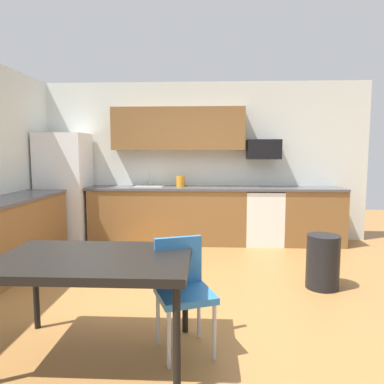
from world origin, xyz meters
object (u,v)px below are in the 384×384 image
object	(u,v)px
refrigerator	(65,189)
dining_table	(94,265)
oven_range	(263,216)
trash_bin	(323,262)
microwave	(264,149)
kettle	(181,182)
chair_near_table	(182,284)

from	to	relation	value
refrigerator	dining_table	xyz separation A→B (m)	(1.57, -3.34, -0.21)
oven_range	trash_bin	xyz separation A→B (m)	(0.37, -1.97, -0.16)
microwave	trash_bin	world-z (taller)	microwave
dining_table	trash_bin	world-z (taller)	dining_table
trash_bin	kettle	bearing A→B (deg)	130.93
refrigerator	dining_table	world-z (taller)	refrigerator
microwave	refrigerator	bearing A→B (deg)	-176.87
oven_range	trash_bin	world-z (taller)	oven_range
refrigerator	trash_bin	size ratio (longest dim) A/B	3.03
microwave	kettle	distance (m)	1.48
refrigerator	microwave	xyz separation A→B (m)	(3.30, 0.18, 0.65)
dining_table	chair_near_table	bearing A→B (deg)	13.00
kettle	oven_range	bearing A→B (deg)	-2.08
oven_range	chair_near_table	distance (m)	3.45
oven_range	kettle	bearing A→B (deg)	177.92
dining_table	chair_near_table	world-z (taller)	chair_near_table
chair_near_table	trash_bin	world-z (taller)	chair_near_table
oven_range	dining_table	xyz separation A→B (m)	(-1.73, -3.42, 0.24)
refrigerator	kettle	world-z (taller)	refrigerator
oven_range	microwave	bearing A→B (deg)	90.00
refrigerator	kettle	xyz separation A→B (m)	(1.92, 0.13, 0.11)
dining_table	trash_bin	xyz separation A→B (m)	(2.10, 1.45, -0.40)
refrigerator	oven_range	xyz separation A→B (m)	(3.30, 0.08, -0.45)
microwave	dining_table	distance (m)	4.01
oven_range	microwave	size ratio (longest dim) A/B	1.69
microwave	kettle	xyz separation A→B (m)	(-1.37, -0.05, -0.54)
refrigerator	microwave	world-z (taller)	refrigerator
dining_table	kettle	world-z (taller)	kettle
refrigerator	trash_bin	distance (m)	4.17
oven_range	trash_bin	size ratio (longest dim) A/B	1.52
oven_range	kettle	size ratio (longest dim) A/B	4.55
kettle	trash_bin	bearing A→B (deg)	-49.07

